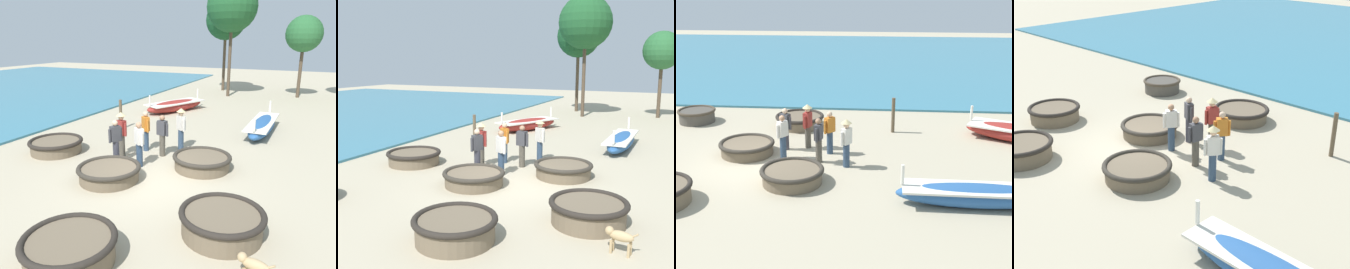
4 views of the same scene
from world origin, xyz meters
The scene contains 14 objects.
ground_plane centered at (0.00, 0.00, 0.00)m, with size 80.00×80.00×0.00m, color tan.
coracle_front_right centered at (-4.44, 0.90, 0.28)m, with size 2.05×2.05×0.52m.
coracle_beside_post centered at (0.48, -4.01, 0.32)m, with size 1.90×1.90×0.58m.
coracle_nearest centered at (2.93, -1.86, 0.33)m, with size 1.95×1.95×0.60m.
coracle_weathered centered at (1.25, 1.65, 0.27)m, with size 1.99×1.99×0.50m.
coracle_tilted centered at (-1.06, -0.43, 0.27)m, with size 1.99×1.99×0.48m.
coracle_far_right centered at (-4.70, -3.71, 0.31)m, with size 1.63×1.63×0.57m.
fisherman_hauling centered at (-1.91, 1.65, 0.96)m, with size 0.51×0.36×1.67m.
fisherman_by_coracle centered at (-1.36, 2.53, 0.84)m, with size 0.42×0.39×1.57m.
fisherman_with_hat centered at (-0.52, 2.24, 0.84)m, with size 0.52×0.28×1.57m.
fisherman_standing_right centered at (-0.17, 3.21, 0.96)m, with size 0.44×0.38×1.67m.
fisherman_crouching centered at (-1.65, 0.87, 0.84)m, with size 0.35×0.48×1.57m.
fisherman_standing_left centered at (-0.76, 0.95, 0.84)m, with size 0.45×0.38×1.57m.
mooring_post_inland centered at (-3.98, 4.82, 0.72)m, with size 0.14×0.14×1.44m, color brown.
Camera 4 is at (8.70, 10.81, 6.39)m, focal length 50.00 mm.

